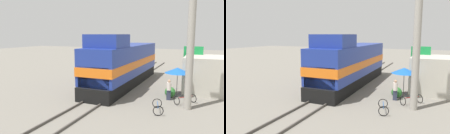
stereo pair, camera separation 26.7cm
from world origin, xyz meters
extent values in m
plane|color=slate|center=(0.00, 0.00, 0.00)|extent=(120.00, 120.00, 0.00)
cube|color=#4C4742|center=(-0.72, 0.00, 0.07)|extent=(0.08, 43.70, 0.15)
cube|color=#4C4742|center=(0.72, 0.00, 0.07)|extent=(0.08, 43.70, 0.15)
cube|color=black|center=(0.00, 3.54, 0.55)|extent=(2.79, 14.01, 1.09)
cube|color=navy|center=(0.00, 3.54, 2.53)|extent=(3.03, 13.45, 2.87)
cube|color=orange|center=(0.00, 3.54, 2.24)|extent=(3.07, 13.59, 0.70)
cube|color=orange|center=(0.00, -2.20, 1.88)|extent=(2.58, 1.96, 1.58)
cube|color=navy|center=(0.00, -0.66, 4.49)|extent=(2.85, 3.08, 1.06)
cylinder|color=#9E998E|center=(6.46, -1.74, 4.98)|extent=(0.48, 0.48, 9.96)
cylinder|color=#4C4C4C|center=(5.38, 1.28, 1.12)|extent=(0.05, 0.05, 2.24)
cone|color=#1959B2|center=(5.38, 1.28, 2.13)|extent=(2.04, 2.04, 0.46)
cube|color=#595959|center=(6.30, 5.14, 1.29)|extent=(0.12, 0.12, 2.59)
cube|color=#198C3F|center=(6.30, 5.14, 3.24)|extent=(1.74, 0.08, 1.31)
sphere|color=#2D722D|center=(4.93, 0.69, 0.42)|extent=(0.84, 0.84, 0.84)
cube|color=#2D3347|center=(4.95, -0.12, 0.38)|extent=(0.30, 0.20, 0.77)
cylinder|color=silver|center=(4.95, -0.12, 1.07)|extent=(0.34, 0.34, 0.61)
sphere|color=tan|center=(4.95, -0.12, 1.49)|extent=(0.22, 0.22, 0.22)
torus|color=black|center=(6.74, -0.09, 0.33)|extent=(0.50, 0.49, 0.65)
torus|color=black|center=(5.68, -1.16, 0.33)|extent=(0.50, 0.49, 0.65)
cube|color=#A51919|center=(6.21, -0.63, 0.51)|extent=(0.92, 0.94, 0.04)
cylinder|color=#A51919|center=(6.39, -0.44, 0.44)|extent=(0.04, 0.04, 0.27)
torus|color=black|center=(4.90, -3.80, 0.33)|extent=(0.65, 0.21, 0.65)
torus|color=black|center=(4.53, -2.32, 0.33)|extent=(0.65, 0.21, 0.65)
cube|color=#194C99|center=(4.71, -3.06, 0.51)|extent=(0.36, 1.26, 0.04)
cylinder|color=#194C99|center=(4.78, -3.32, 0.44)|extent=(0.04, 0.04, 0.27)
cube|color=#B7B2A3|center=(8.54, 3.70, 1.56)|extent=(5.67, 4.40, 3.12)
camera|label=1|loc=(7.44, -16.82, 5.02)|focal=35.00mm
camera|label=2|loc=(7.68, -16.71, 5.02)|focal=35.00mm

